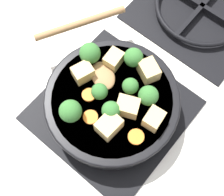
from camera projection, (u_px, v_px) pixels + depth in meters
ground_plane at (112, 110)px, 0.71m from camera, size 2.40×2.40×0.00m
front_burner_grate at (112, 109)px, 0.70m from camera, size 0.31×0.31×0.03m
rear_burner_grate at (201, 8)px, 0.81m from camera, size 0.31×0.31×0.03m
skillet_pan at (112, 103)px, 0.66m from camera, size 0.35×0.36×0.05m
wooden_spoon at (90, 46)px, 0.68m from camera, size 0.22×0.20×0.02m
tofu_cube_center_large at (82, 74)px, 0.64m from camera, size 0.04×0.05×0.03m
tofu_cube_near_handle at (149, 71)px, 0.65m from camera, size 0.05×0.05×0.03m
tofu_cube_east_chunk at (114, 60)px, 0.66m from camera, size 0.04×0.04×0.03m
tofu_cube_west_chunk at (154, 119)px, 0.61m from camera, size 0.04×0.04×0.03m
tofu_cube_back_piece at (109, 125)px, 0.60m from camera, size 0.04×0.05×0.04m
tofu_cube_front_piece at (127, 108)px, 0.62m from camera, size 0.05×0.05×0.03m
broccoli_floret_near_spoon at (99, 92)px, 0.62m from camera, size 0.03×0.03×0.04m
broccoli_floret_center_top at (133, 58)px, 0.65m from camera, size 0.04×0.04×0.05m
broccoli_floret_east_rim at (130, 86)px, 0.63m from camera, size 0.03×0.03×0.04m
broccoli_floret_west_rim at (70, 111)px, 0.60m from camera, size 0.05×0.05×0.05m
broccoli_floret_north_edge at (111, 111)px, 0.60m from camera, size 0.04×0.04×0.04m
broccoli_floret_south_cluster at (148, 96)px, 0.61m from camera, size 0.04×0.04×0.05m
broccoli_floret_mid_floret at (90, 53)px, 0.65m from camera, size 0.04×0.04×0.05m
carrot_slice_orange_thin at (91, 117)px, 0.62m from camera, size 0.03×0.03×0.01m
carrot_slice_near_center at (89, 95)px, 0.64m from camera, size 0.03×0.03×0.01m
carrot_slice_edge_slice at (136, 137)px, 0.61m from camera, size 0.03×0.03×0.01m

